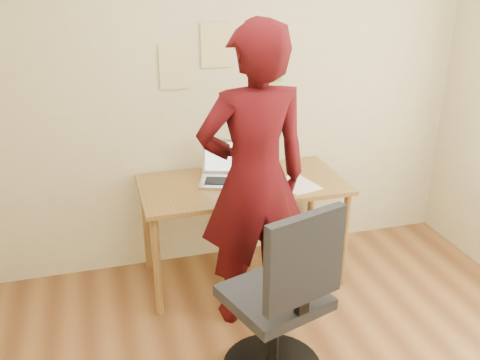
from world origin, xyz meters
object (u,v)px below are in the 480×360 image
object	(u,v)px
desk	(243,194)
person	(254,180)
laptop	(226,173)
phone	(275,191)
office_chair	(282,309)

from	to	relation	value
desk	person	world-z (taller)	person
laptop	desk	bearing A→B (deg)	-20.17
desk	person	size ratio (longest dim) A/B	0.74
laptop	phone	bearing A→B (deg)	-29.21
phone	office_chair	world-z (taller)	office_chair
person	phone	bearing A→B (deg)	-135.23
desk	phone	size ratio (longest dim) A/B	9.92
desk	laptop	world-z (taller)	laptop
desk	phone	xyz separation A→B (m)	(0.16, -0.21, 0.09)
office_chair	person	bearing A→B (deg)	68.89
office_chair	person	world-z (taller)	person
desk	office_chair	distance (m)	1.08
desk	laptop	size ratio (longest dim) A/B	3.21
laptop	office_chair	xyz separation A→B (m)	(0.01, -1.14, -0.33)
office_chair	phone	bearing A→B (deg)	55.42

